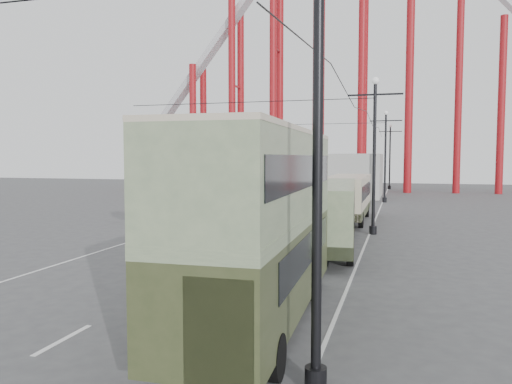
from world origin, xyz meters
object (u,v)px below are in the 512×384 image
(single_decker_green, at_px, (327,212))
(single_decker_cream, at_px, (348,196))
(pedestrian, at_px, (245,257))
(double_decker_bus, at_px, (260,217))

(single_decker_green, xyz_separation_m, single_decker_cream, (-0.10, 11.31, -0.03))
(single_decker_green, height_order, single_decker_cream, single_decker_green)
(single_decker_cream, relative_size, pedestrian, 6.20)
(double_decker_bus, height_order, pedestrian, double_decker_bus)
(double_decker_bus, relative_size, pedestrian, 5.93)
(single_decker_green, relative_size, single_decker_cream, 1.13)
(double_decker_bus, height_order, single_decker_cream, double_decker_bus)
(double_decker_bus, distance_m, single_decker_green, 12.21)
(single_decker_green, height_order, pedestrian, single_decker_green)
(single_decker_cream, distance_m, pedestrian, 18.77)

